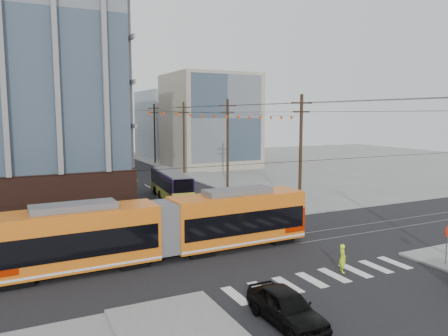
# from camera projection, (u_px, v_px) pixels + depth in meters

# --- Properties ---
(ground) EXTENTS (160.00, 160.00, 0.00)m
(ground) POSITION_uv_depth(u_px,v_px,m) (292.00, 262.00, 27.38)
(ground) COLOR slate
(bg_bldg_ne_near) EXTENTS (14.00, 14.00, 16.00)m
(bg_bldg_ne_near) POSITION_uv_depth(u_px,v_px,m) (210.00, 121.00, 76.13)
(bg_bldg_ne_near) COLOR gray
(bg_bldg_ne_near) RESTS_ON ground
(bg_bldg_nw_far) EXTENTS (16.00, 18.00, 20.00)m
(bg_bldg_nw_far) POSITION_uv_depth(u_px,v_px,m) (17.00, 110.00, 84.12)
(bg_bldg_nw_far) COLOR gray
(bg_bldg_nw_far) RESTS_ON ground
(bg_bldg_ne_far) EXTENTS (16.00, 16.00, 14.00)m
(bg_bldg_ne_far) POSITION_uv_depth(u_px,v_px,m) (180.00, 124.00, 94.94)
(bg_bldg_ne_far) COLOR #8C99A5
(bg_bldg_ne_far) RESTS_ON ground
(utility_pole_far) EXTENTS (0.30, 0.30, 11.00)m
(utility_pole_far) POSITION_uv_depth(u_px,v_px,m) (155.00, 134.00, 80.28)
(utility_pole_far) COLOR black
(utility_pole_far) RESTS_ON ground
(streetcar) EXTENTS (20.50, 3.46, 3.94)m
(streetcar) POSITION_uv_depth(u_px,v_px,m) (164.00, 228.00, 27.85)
(streetcar) COLOR #D46415
(streetcar) RESTS_ON ground
(city_bus) EXTENTS (3.36, 10.84, 3.02)m
(city_bus) POSITION_uv_depth(u_px,v_px,m) (171.00, 185.00, 47.68)
(city_bus) COLOR black
(city_bus) RESTS_ON ground
(black_sedan) EXTENTS (1.87, 4.63, 1.58)m
(black_sedan) POSITION_uv_depth(u_px,v_px,m) (286.00, 307.00, 19.18)
(black_sedan) COLOR black
(black_sedan) RESTS_ON ground
(parked_car_silver) EXTENTS (2.85, 4.76, 1.48)m
(parked_car_silver) POSITION_uv_depth(u_px,v_px,m) (135.00, 210.00, 38.51)
(parked_car_silver) COLOR gray
(parked_car_silver) RESTS_ON ground
(parked_car_white) EXTENTS (2.10, 4.46, 1.26)m
(parked_car_white) POSITION_uv_depth(u_px,v_px,m) (128.00, 203.00, 42.31)
(parked_car_white) COLOR silver
(parked_car_white) RESTS_ON ground
(parked_car_grey) EXTENTS (4.12, 5.47, 1.38)m
(parked_car_grey) POSITION_uv_depth(u_px,v_px,m) (118.00, 198.00, 44.25)
(parked_car_grey) COLOR slate
(parked_car_grey) RESTS_ON ground
(pedestrian) EXTENTS (0.59, 0.72, 1.69)m
(pedestrian) POSITION_uv_depth(u_px,v_px,m) (343.00, 258.00, 25.47)
(pedestrian) COLOR #CAFF1F
(pedestrian) RESTS_ON ground
(stop_sign) EXTENTS (0.90, 0.90, 2.36)m
(stop_sign) POSITION_uv_depth(u_px,v_px,m) (446.00, 247.00, 26.42)
(stop_sign) COLOR #B11500
(stop_sign) RESTS_ON ground
(jersey_barrier) EXTENTS (1.20, 3.67, 0.72)m
(jersey_barrier) POSITION_uv_depth(u_px,v_px,m) (288.00, 206.00, 42.21)
(jersey_barrier) COLOR gray
(jersey_barrier) RESTS_ON ground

